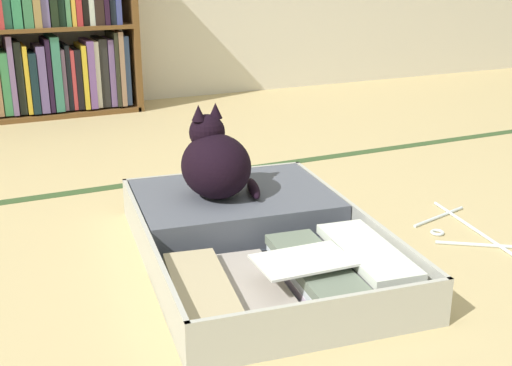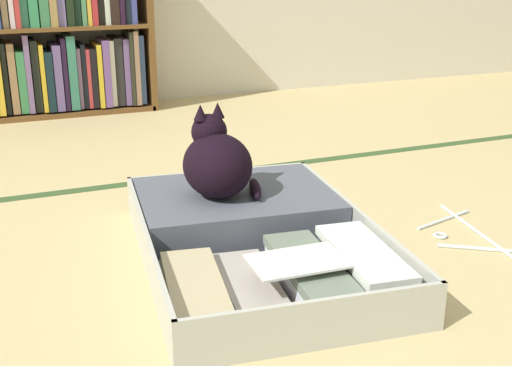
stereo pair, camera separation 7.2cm
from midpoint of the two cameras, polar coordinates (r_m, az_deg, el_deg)
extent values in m
plane|color=tan|center=(1.59, 4.21, -10.18)|extent=(10.00, 10.00, 0.00)
cube|color=#344F28|center=(2.44, -6.16, 0.43)|extent=(4.80, 0.05, 0.00)
cube|color=brown|center=(3.61, -8.93, 13.46)|extent=(0.03, 0.26, 0.88)
cube|color=brown|center=(3.58, -17.78, 5.79)|extent=(1.18, 0.26, 0.02)
cube|color=brown|center=(3.51, -18.49, 12.58)|extent=(1.15, 0.26, 0.02)
cube|color=black|center=(3.55, -20.36, 8.62)|extent=(0.02, 0.22, 0.35)
cube|color=#98734D|center=(3.55, -19.80, 8.65)|extent=(0.03, 0.22, 0.34)
cube|color=#3B864D|center=(3.55, -19.11, 8.43)|extent=(0.04, 0.22, 0.31)
cube|color=slate|center=(3.54, -18.62, 9.08)|extent=(0.03, 0.22, 0.38)
cube|color=black|center=(3.55, -18.05, 8.93)|extent=(0.03, 0.22, 0.35)
cube|color=gold|center=(3.54, -17.50, 8.80)|extent=(0.02, 0.22, 0.33)
cube|color=#13282E|center=(3.54, -16.95, 8.56)|extent=(0.03, 0.22, 0.30)
cube|color=slate|center=(3.55, -16.32, 8.88)|extent=(0.04, 0.22, 0.33)
cube|color=#24152E|center=(3.55, -15.78, 9.20)|extent=(0.02, 0.22, 0.36)
cube|color=#377B64|center=(3.55, -15.20, 9.34)|extent=(0.04, 0.22, 0.37)
cube|color=slate|center=(3.58, -14.64, 8.93)|extent=(0.02, 0.22, 0.31)
cube|color=black|center=(3.58, -14.28, 9.12)|extent=(0.02, 0.22, 0.32)
cube|color=#BD393D|center=(3.58, -13.90, 8.96)|extent=(0.02, 0.22, 0.30)
cube|color=black|center=(3.58, -13.47, 9.00)|extent=(0.03, 0.22, 0.30)
cube|color=gold|center=(3.57, -12.98, 9.17)|extent=(0.02, 0.22, 0.32)
cube|color=#755196|center=(3.58, -12.46, 9.39)|extent=(0.03, 0.22, 0.34)
cube|color=silver|center=(3.60, -11.99, 9.44)|extent=(0.02, 0.22, 0.34)
cube|color=#252523|center=(3.61, -11.45, 9.57)|extent=(0.04, 0.22, 0.35)
cube|color=slate|center=(3.61, -10.82, 9.58)|extent=(0.03, 0.22, 0.34)
cube|color=#292B1D|center=(3.60, -10.39, 9.87)|extent=(0.02, 0.22, 0.38)
cube|color=#9B775C|center=(3.60, -10.00, 9.93)|extent=(0.03, 0.22, 0.38)
cube|color=#385284|center=(3.63, -9.59, 9.81)|extent=(0.03, 0.22, 0.36)
cube|color=#B7B6AA|center=(1.59, 3.60, -9.86)|extent=(0.64, 0.52, 0.01)
cube|color=#B7B6AA|center=(1.39, 6.71, -12.14)|extent=(0.59, 0.08, 0.12)
cube|color=#B7B6AA|center=(1.51, -6.98, -9.52)|extent=(0.06, 0.45, 0.12)
cube|color=#B7B6AA|center=(1.68, 13.09, -6.76)|extent=(0.06, 0.45, 0.12)
cube|color=#45525E|center=(1.59, 3.61, -9.54)|extent=(0.61, 0.49, 0.01)
cube|color=#B7B6AA|center=(1.98, -0.72, -3.79)|extent=(0.64, 0.52, 0.01)
cube|color=#B7B6AA|center=(2.16, -2.25, -0.34)|extent=(0.59, 0.08, 0.12)
cube|color=#B7B6AA|center=(1.91, -9.15, -3.22)|extent=(0.06, 0.45, 0.12)
cube|color=#B7B6AA|center=(2.05, 7.12, -1.57)|extent=(0.06, 0.45, 0.12)
cube|color=#45525E|center=(1.98, -0.72, -3.53)|extent=(0.61, 0.49, 0.01)
cylinder|color=black|center=(1.78, 1.20, -6.15)|extent=(0.57, 0.08, 0.02)
cube|color=slate|center=(1.53, -3.78, -10.06)|extent=(0.15, 0.35, 0.02)
cube|color=slate|center=(1.52, -3.78, -9.67)|extent=(0.16, 0.40, 0.01)
cube|color=tan|center=(1.52, -3.95, -8.80)|extent=(0.18, 0.36, 0.02)
cube|color=#251F32|center=(1.57, 1.02, -9.46)|extent=(0.15, 0.37, 0.01)
cube|color=#A79C92|center=(1.57, 0.99, -8.95)|extent=(0.18, 0.39, 0.01)
cube|color=silver|center=(1.60, 6.12, -8.75)|extent=(0.17, 0.35, 0.02)
cube|color=white|center=(1.60, 6.04, -7.87)|extent=(0.17, 0.38, 0.02)
cube|color=slate|center=(1.59, 6.02, -7.20)|extent=(0.17, 0.38, 0.02)
cube|color=navy|center=(1.65, 10.49, -8.16)|extent=(0.18, 0.36, 0.02)
cube|color=#3B526B|center=(1.64, 10.26, -7.40)|extent=(0.18, 0.38, 0.02)
cube|color=slate|center=(1.63, 10.71, -6.81)|extent=(0.17, 0.35, 0.02)
cube|color=silver|center=(1.63, 10.57, -6.03)|extent=(0.17, 0.35, 0.02)
cube|color=white|center=(1.54, 4.94, -6.76)|extent=(0.23, 0.15, 0.01)
cube|color=#525761|center=(1.96, -0.73, -2.23)|extent=(0.60, 0.48, 0.10)
cylinder|color=black|center=(2.12, -6.45, -0.84)|extent=(0.02, 0.02, 0.10)
cylinder|color=black|center=(2.20, 1.96, -0.06)|extent=(0.02, 0.02, 0.10)
cube|color=red|center=(1.37, 3.42, -12.32)|extent=(0.03, 0.01, 0.02)
cube|color=green|center=(1.40, 7.16, -11.74)|extent=(0.04, 0.01, 0.02)
cube|color=yellow|center=(1.47, 11.69, -12.08)|extent=(0.03, 0.00, 0.02)
cube|color=red|center=(1.48, 13.11, -11.73)|extent=(0.03, 0.00, 0.02)
ellipsoid|color=black|center=(1.88, -2.26, 1.50)|extent=(0.22, 0.24, 0.19)
ellipsoid|color=black|center=(1.94, -3.08, 0.78)|extent=(0.14, 0.09, 0.10)
sphere|color=black|center=(1.90, -2.99, 4.45)|extent=(0.10, 0.10, 0.10)
cone|color=black|center=(1.89, -2.18, 6.33)|extent=(0.04, 0.04, 0.05)
cone|color=black|center=(1.87, -3.74, 6.13)|extent=(0.04, 0.04, 0.05)
sphere|color=yellow|center=(1.94, -3.08, 4.97)|extent=(0.02, 0.02, 0.02)
sphere|color=yellow|center=(1.93, -4.07, 4.83)|extent=(0.02, 0.02, 0.02)
ellipsoid|color=black|center=(1.92, 0.99, -0.48)|extent=(0.08, 0.17, 0.03)
cylinder|color=silver|center=(2.07, 19.56, -4.02)|extent=(0.08, 0.44, 0.01)
cylinder|color=silver|center=(1.96, 20.00, -5.38)|extent=(0.21, 0.14, 0.01)
cylinder|color=silver|center=(2.13, 16.88, -3.05)|extent=(0.24, 0.07, 0.01)
torus|color=silver|center=(2.01, 16.65, -4.38)|extent=(0.05, 0.05, 0.01)
camera|label=1|loc=(0.04, -88.86, 0.39)|focal=46.24mm
camera|label=2|loc=(0.04, 91.14, -0.39)|focal=46.24mm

